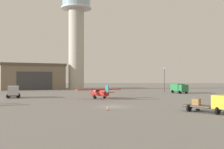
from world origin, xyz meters
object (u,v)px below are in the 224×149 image
Objects in this scene: control_tower at (76,34)px; truck_flatbed_yellow at (213,104)px; traffic_cone_near_left at (108,108)px; airplane_red at (100,92)px; truck_box_silver at (13,91)px; light_post_north at (164,77)px; truck_box_green at (179,88)px.

control_tower is 85.95m from truck_flatbed_yellow.
airplane_red is at bearing 98.43° from traffic_cone_near_left.
light_post_north is at bearing -76.36° from truck_box_silver.
airplane_red is at bearing -122.30° from light_post_north.
truck_box_silver is 9.19× the size of traffic_cone_near_left.
control_tower is at bearing 158.77° from truck_flatbed_yellow.
airplane_red is at bearing -63.13° from truck_box_green.
truck_box_green reaches higher than truck_box_silver.
control_tower is 5.95× the size of truck_box_green.
truck_flatbed_yellow is 0.81× the size of light_post_north.
control_tower is 79.62m from traffic_cone_near_left.
control_tower is 6.47× the size of truck_flatbed_yellow.
truck_flatbed_yellow is 0.92× the size of truck_box_green.
truck_box_green is (4.39, 48.48, 0.41)m from truck_flatbed_yellow.
control_tower is 6.49× the size of truck_box_silver.
truck_box_silver is (-42.98, -21.71, -0.05)m from truck_box_green.
traffic_cone_near_left is (-18.90, -46.12, -1.28)m from truck_box_green.
control_tower reaches higher than light_post_north.
light_post_north is at bearing -64.24° from airplane_red.
control_tower is 44.00m from light_post_north.
airplane_red is 1.25× the size of light_post_north.
airplane_red is 1.55× the size of truck_flatbed_yellow.
light_post_north is (18.50, 29.27, 3.34)m from airplane_red.
light_post_north is (33.16, -22.61, -18.04)m from control_tower.
airplane_red is 1.56× the size of truck_box_silver.
truck_box_green is 49.86m from traffic_cone_near_left.
truck_box_silver is at bearing -96.99° from control_tower.
truck_flatbed_yellow is 9.22× the size of traffic_cone_near_left.
truck_box_silver is (-38.59, 26.77, 0.36)m from truck_flatbed_yellow.
traffic_cone_near_left is (-14.52, 2.35, -0.88)m from truck_flatbed_yellow.
airplane_red is 34.79m from light_post_north.
light_post_north is 11.45× the size of traffic_cone_near_left.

